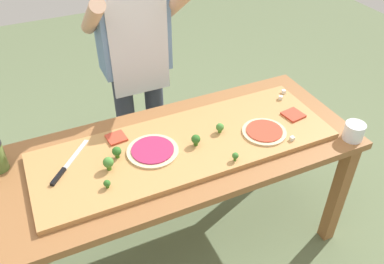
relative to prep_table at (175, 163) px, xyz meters
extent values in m
plane|color=#60704C|center=(0.00, 0.00, -0.69)|extent=(8.00, 8.00, 0.00)
cube|color=brown|center=(0.88, -0.32, -0.31)|extent=(0.07, 0.07, 0.75)
cube|color=brown|center=(-0.88, 0.32, -0.31)|extent=(0.07, 0.07, 0.75)
cube|color=brown|center=(0.88, 0.32, -0.31)|extent=(0.07, 0.07, 0.75)
cube|color=brown|center=(0.00, 0.00, 0.08)|extent=(1.89, 0.77, 0.04)
cube|color=#B27F47|center=(0.06, -0.02, 0.11)|extent=(1.51, 0.52, 0.03)
cube|color=#B7BABF|center=(-0.46, 0.13, 0.13)|extent=(0.16, 0.18, 0.00)
cube|color=black|center=(-0.57, 0.00, 0.13)|extent=(0.09, 0.10, 0.02)
cylinder|color=beige|center=(-0.12, -0.01, 0.13)|extent=(0.25, 0.25, 0.01)
cylinder|color=#9E234C|center=(-0.12, -0.01, 0.14)|extent=(0.21, 0.21, 0.01)
cylinder|color=beige|center=(0.46, -0.11, 0.13)|extent=(0.23, 0.23, 0.01)
cylinder|color=#BC3D28|center=(0.46, -0.11, 0.14)|extent=(0.19, 0.19, 0.01)
cube|color=#BC3D28|center=(0.69, -0.04, 0.13)|extent=(0.11, 0.11, 0.01)
cube|color=#BC3D28|center=(-0.25, 0.16, 0.13)|extent=(0.10, 0.10, 0.01)
cylinder|color=#487A23|center=(-0.34, -0.04, 0.14)|extent=(0.02, 0.02, 0.03)
sphere|color=#427F33|center=(-0.34, -0.04, 0.17)|extent=(0.05, 0.05, 0.05)
cylinder|color=#366618|center=(0.10, -0.05, 0.14)|extent=(0.02, 0.02, 0.02)
sphere|color=#2D6623|center=(0.10, -0.05, 0.16)|extent=(0.05, 0.05, 0.05)
cylinder|color=#487A23|center=(0.25, -0.01, 0.14)|extent=(0.02, 0.02, 0.02)
sphere|color=#427F33|center=(0.25, -0.01, 0.16)|extent=(0.04, 0.04, 0.04)
cylinder|color=#366618|center=(-0.28, 0.02, 0.14)|extent=(0.02, 0.02, 0.02)
sphere|color=#2D6623|center=(-0.28, 0.02, 0.16)|extent=(0.05, 0.05, 0.05)
cylinder|color=#366618|center=(-0.38, -0.15, 0.13)|extent=(0.01, 0.01, 0.01)
sphere|color=#2D6623|center=(-0.38, -0.15, 0.15)|extent=(0.03, 0.03, 0.03)
cylinder|color=#3F7220|center=(0.22, -0.23, 0.14)|extent=(0.01, 0.01, 0.02)
sphere|color=#38752D|center=(0.22, -0.23, 0.16)|extent=(0.03, 0.03, 0.03)
cube|color=silver|center=(0.72, 0.12, 0.14)|extent=(0.03, 0.03, 0.02)
cube|color=silver|center=(0.56, -0.22, 0.14)|extent=(0.02, 0.02, 0.02)
cube|color=white|center=(0.77, 0.17, 0.14)|extent=(0.02, 0.02, 0.02)
cylinder|color=white|center=(0.87, -0.31, 0.15)|extent=(0.10, 0.10, 0.09)
cylinder|color=white|center=(0.87, -0.31, 0.13)|extent=(0.09, 0.09, 0.05)
cylinder|color=#333847|center=(-0.07, 0.67, -0.24)|extent=(0.12, 0.12, 0.90)
cylinder|color=#333847|center=(0.13, 0.67, -0.24)|extent=(0.12, 0.12, 0.90)
cube|color=#6689B2|center=(0.03, 0.67, 0.49)|extent=(0.40, 0.20, 0.55)
cube|color=silver|center=(0.03, 0.56, 0.41)|extent=(0.34, 0.01, 0.60)
cylinder|color=tan|center=(-0.20, 0.57, 0.61)|extent=(0.08, 0.39, 0.31)
cylinder|color=tan|center=(0.26, 0.57, 0.61)|extent=(0.08, 0.39, 0.31)
camera|label=1|loc=(-0.56, -1.44, 1.41)|focal=37.70mm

